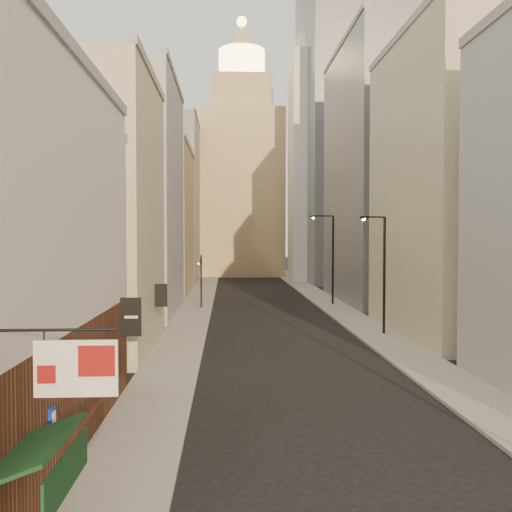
{
  "coord_description": "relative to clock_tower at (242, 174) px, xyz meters",
  "views": [
    {
      "loc": [
        -3.59,
        -8.04,
        6.69
      ],
      "look_at": [
        -2.04,
        22.49,
        5.65
      ],
      "focal_mm": 40.0,
      "sensor_mm": 36.0,
      "label": 1
    }
  ],
  "objects": [
    {
      "name": "left_bldg_tan",
      "position": [
        -11.0,
        -32.0,
        -9.13
      ],
      "size": [
        8.0,
        18.0,
        17.0
      ],
      "primitive_type": "cube",
      "color": "tan",
      "rests_on": "ground"
    },
    {
      "name": "traffic_light_left",
      "position": [
        -5.0,
        -47.31,
        -14.04
      ],
      "size": [
        0.58,
        0.49,
        5.0
      ],
      "rotation": [
        0.0,
        0.0,
        2.97
      ],
      "color": "black",
      "rests_on": "ground"
    },
    {
      "name": "streetlamp_far",
      "position": [
        7.44,
        -45.26,
        -12.63
      ],
      "size": [
        2.3,
        0.25,
        8.76
      ],
      "rotation": [
        0.0,
        0.0,
        0.02
      ],
      "color": "black",
      "rests_on": "ground"
    },
    {
      "name": "left_bldg_grey",
      "position": [
        -11.0,
        -50.0,
        -7.63
      ],
      "size": [
        8.0,
        16.0,
        20.0
      ],
      "primitive_type": "cube",
      "color": "#949498",
      "rests_on": "ground"
    },
    {
      "name": "highrise",
      "position": [
        19.0,
        -14.0,
        8.02
      ],
      "size": [
        21.0,
        23.0,
        51.2
      ],
      "color": "gray",
      "rests_on": "ground"
    },
    {
      "name": "white_tower",
      "position": [
        11.0,
        -14.0,
        0.97
      ],
      "size": [
        8.0,
        8.0,
        41.5
      ],
      "color": "silver",
      "rests_on": "ground"
    },
    {
      "name": "streetlamp_mid",
      "position": [
        7.82,
        -62.22,
        -13.03
      ],
      "size": [
        1.97,
        1.03,
        8.06
      ],
      "rotation": [
        0.0,
        0.0,
        0.44
      ],
      "color": "black",
      "rests_on": "ground"
    },
    {
      "name": "clock_tower",
      "position": [
        0.0,
        0.0,
        0.0
      ],
      "size": [
        14.0,
        14.0,
        44.9
      ],
      "color": "tan",
      "rests_on": "ground"
    },
    {
      "name": "sidewalk_right",
      "position": [
        7.5,
        -37.0,
        -17.56
      ],
      "size": [
        3.0,
        140.0,
        0.15
      ],
      "primitive_type": "cube",
      "color": "gray",
      "rests_on": "ground"
    },
    {
      "name": "right_bldg_wingrid",
      "position": [
        13.0,
        -42.0,
        -4.63
      ],
      "size": [
        8.0,
        20.0,
        26.0
      ],
      "primitive_type": "cube",
      "color": "gray",
      "rests_on": "ground"
    },
    {
      "name": "left_bldg_wingrid",
      "position": [
        -11.0,
        -12.0,
        -5.63
      ],
      "size": [
        8.0,
        20.0,
        24.0
      ],
      "primitive_type": "cube",
      "color": "gray",
      "rests_on": "ground"
    },
    {
      "name": "right_bldg_beige",
      "position": [
        13.0,
        -62.0,
        -7.63
      ],
      "size": [
        8.0,
        16.0,
        20.0
      ],
      "primitive_type": "cube",
      "color": "tan",
      "rests_on": "ground"
    },
    {
      "name": "sidewalk_left",
      "position": [
        -5.5,
        -37.0,
        -17.56
      ],
      "size": [
        3.0,
        140.0,
        0.15
      ],
      "primitive_type": "cube",
      "color": "gray",
      "rests_on": "ground"
    },
    {
      "name": "left_bldg_beige",
      "position": [
        -11.0,
        -66.0,
        -9.63
      ],
      "size": [
        8.0,
        12.0,
        16.0
      ],
      "primitive_type": "cube",
      "color": "tan",
      "rests_on": "ground"
    }
  ]
}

